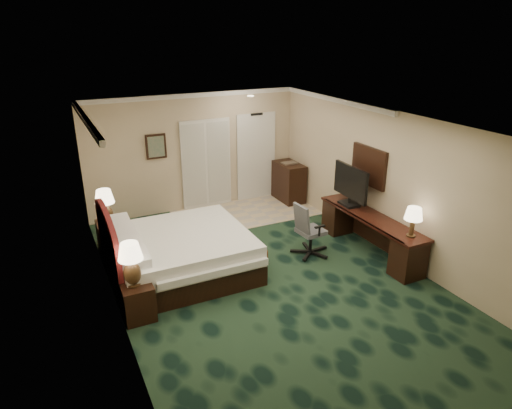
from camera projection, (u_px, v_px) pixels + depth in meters
name	position (u px, v px, depth m)	size (l,w,h in m)	color
floor	(269.00, 279.00, 7.86)	(5.00, 7.50, 0.00)	black
ceiling	(271.00, 124.00, 6.87)	(5.00, 7.50, 0.00)	white
wall_back	(195.00, 152.00, 10.51)	(5.00, 0.00, 2.70)	beige
wall_front	(457.00, 341.00, 4.23)	(5.00, 0.00, 2.70)	beige
wall_left	(111.00, 236.00, 6.35)	(0.00, 7.50, 2.70)	beige
wall_right	(390.00, 185.00, 8.38)	(0.00, 7.50, 2.70)	beige
crown_molding	(271.00, 127.00, 6.89)	(5.00, 7.50, 0.10)	silver
tile_patch	(246.00, 212.00, 10.65)	(3.20, 1.70, 0.01)	beige
headboard	(109.00, 247.00, 7.45)	(0.12, 2.00, 1.40)	#550E17
entry_door	(256.00, 157.00, 11.22)	(1.02, 0.06, 2.18)	silver
closet_doors	(206.00, 164.00, 10.68)	(1.20, 0.06, 2.10)	silver
wall_art	(156.00, 146.00, 10.02)	(0.45, 0.06, 0.55)	#456956
wall_mirror	(369.00, 166.00, 8.80)	(0.05, 0.95, 0.75)	white
bed	(182.00, 254.00, 7.97)	(2.28, 2.12, 0.72)	white
nightstand_near	(138.00, 301.00, 6.75)	(0.45, 0.51, 0.56)	black
nightstand_far	(111.00, 237.00, 8.76)	(0.48, 0.54, 0.59)	black
lamp_near	(131.00, 264.00, 6.52)	(0.36, 0.36, 0.67)	black
lamp_far	(105.00, 207.00, 8.48)	(0.36, 0.36, 0.68)	black
bed_bench	(243.00, 249.00, 8.46)	(0.43, 1.25, 0.42)	maroon
desk	(370.00, 234.00, 8.70)	(0.55, 2.57, 0.74)	black
tv	(350.00, 186.00, 8.94)	(0.09, 1.04, 0.81)	black
desk_lamp	(413.00, 222.00, 7.65)	(0.31, 0.31, 0.54)	black
desk_chair	(311.00, 229.00, 8.55)	(0.61, 0.57, 1.05)	#4C4D57
minibar	(289.00, 182.00, 11.26)	(0.50, 0.90, 0.95)	black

